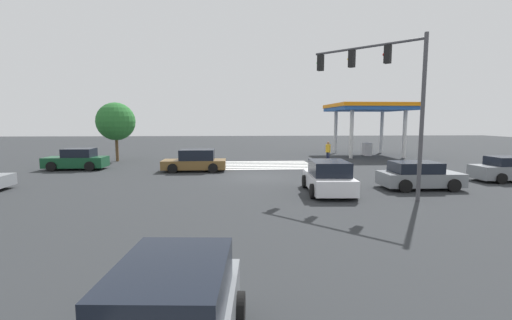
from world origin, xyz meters
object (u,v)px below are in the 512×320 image
car_4 (77,160)px  pedestrian (328,151)px  car_6 (419,176)px  tree_corner_a (116,122)px  car_2 (195,161)px  traffic_signal_mast (384,82)px  car_0 (328,178)px

car_4 → pedestrian: size_ratio=2.37×
car_6 → tree_corner_a: (20.34, -13.68, 2.85)m
car_2 → car_6: size_ratio=1.09×
car_2 → pedestrian: (-10.95, -4.63, 0.29)m
car_4 → car_6: (-21.53, 8.50, -0.03)m
traffic_signal_mast → pedestrian: size_ratio=4.09×
pedestrian → car_0: bearing=26.8°
pedestrian → tree_corner_a: 18.90m
car_2 → car_6: (-12.65, 7.17, -0.04)m
traffic_signal_mast → car_0: 5.24m
car_4 → car_6: car_4 is taller
car_6 → car_0: bearing=-171.1°
traffic_signal_mast → car_6: traffic_signal_mast is taller
car_0 → car_2: bearing=46.6°
car_0 → pedestrian: size_ratio=2.36×
car_6 → car_4: bearing=158.5°
car_6 → traffic_signal_mast: bearing=-152.8°
car_2 → traffic_signal_mast: bearing=138.9°
car_0 → car_2: (7.54, -7.96, -0.04)m
car_0 → car_4: car_0 is taller
car_0 → car_4: 18.88m
car_2 → pedestrian: pedestrian is taller
car_6 → pedestrian: pedestrian is taller
car_0 → tree_corner_a: size_ratio=0.82×
traffic_signal_mast → car_2: bearing=4.2°
car_4 → car_6: 23.15m
car_4 → pedestrian: 20.10m
car_0 → car_6: (-5.10, -0.80, -0.07)m
traffic_signal_mast → car_2: (9.92, -8.57, -4.68)m
car_0 → traffic_signal_mast: bearing=-101.1°
traffic_signal_mast → tree_corner_a: bearing=4.4°
car_6 → car_2: bearing=150.5°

